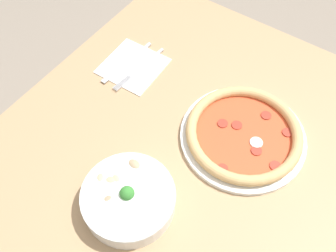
{
  "coord_description": "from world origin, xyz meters",
  "views": [
    {
      "loc": [
        -0.11,
        0.44,
        1.55
      ],
      "look_at": [
        0.18,
        0.02,
        0.79
      ],
      "focal_mm": 40.0,
      "sensor_mm": 36.0,
      "label": 1
    }
  ],
  "objects_px": {
    "fork": "(140,68)",
    "pizza": "(244,134)",
    "bowl": "(128,198)",
    "knife": "(129,60)"
  },
  "relations": [
    {
      "from": "fork",
      "to": "pizza",
      "type": "bearing_deg",
      "value": 89.17
    },
    {
      "from": "fork",
      "to": "bowl",
      "type": "bearing_deg",
      "value": 39.09
    },
    {
      "from": "fork",
      "to": "knife",
      "type": "xyz_separation_m",
      "value": [
        0.04,
        -0.01,
        -0.0
      ]
    },
    {
      "from": "pizza",
      "to": "fork",
      "type": "relative_size",
      "value": 1.55
    },
    {
      "from": "pizza",
      "to": "knife",
      "type": "xyz_separation_m",
      "value": [
        0.39,
        -0.04,
        -0.01
      ]
    },
    {
      "from": "bowl",
      "to": "knife",
      "type": "distance_m",
      "value": 0.43
    },
    {
      "from": "bowl",
      "to": "knife",
      "type": "relative_size",
      "value": 1.04
    },
    {
      "from": "pizza",
      "to": "bowl",
      "type": "height_order",
      "value": "bowl"
    },
    {
      "from": "bowl",
      "to": "knife",
      "type": "height_order",
      "value": "bowl"
    },
    {
      "from": "pizza",
      "to": "knife",
      "type": "height_order",
      "value": "pizza"
    }
  ]
}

